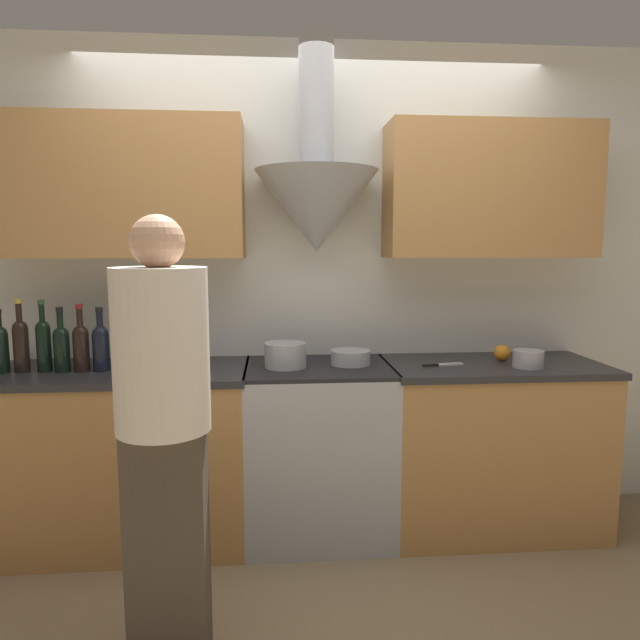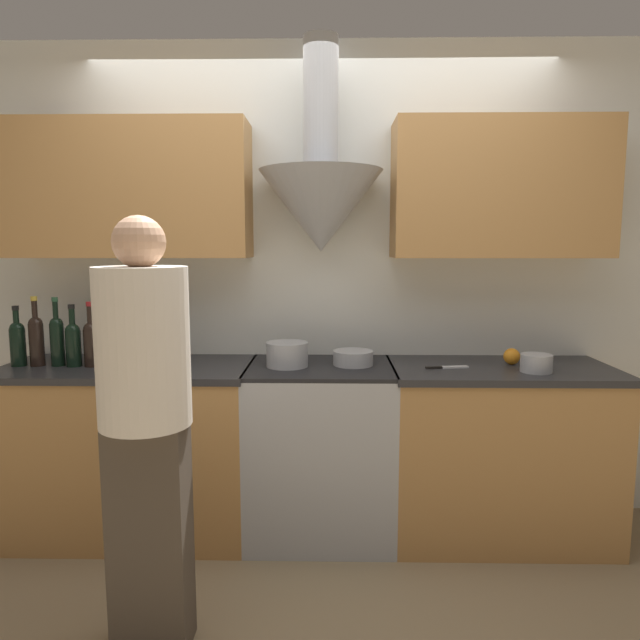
# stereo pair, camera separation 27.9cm
# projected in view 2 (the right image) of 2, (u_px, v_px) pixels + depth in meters

# --- Properties ---
(ground_plane) EXTENTS (12.00, 12.00, 0.00)m
(ground_plane) POSITION_uv_depth(u_px,v_px,m) (319.00, 564.00, 2.72)
(ground_plane) COLOR #847051
(wall_back) EXTENTS (8.40, 0.64, 2.60)m
(wall_back) POSITION_uv_depth(u_px,v_px,m) (317.00, 253.00, 3.12)
(wall_back) COLOR silver
(wall_back) RESTS_ON ground_plane
(counter_left) EXTENTS (1.28, 0.62, 0.90)m
(counter_left) POSITION_uv_depth(u_px,v_px,m) (131.00, 448.00, 3.00)
(counter_left) COLOR #B27F47
(counter_left) RESTS_ON ground_plane
(counter_right) EXTENTS (1.13, 0.62, 0.90)m
(counter_right) POSITION_uv_depth(u_px,v_px,m) (498.00, 451.00, 2.97)
(counter_right) COLOR #B27F47
(counter_right) RESTS_ON ground_plane
(stove_range) EXTENTS (0.75, 0.60, 0.90)m
(stove_range) POSITION_uv_depth(u_px,v_px,m) (320.00, 449.00, 2.99)
(stove_range) COLOR #A8AAAF
(stove_range) RESTS_ON ground_plane
(wine_bottle_0) EXTENTS (0.08, 0.08, 0.31)m
(wine_bottle_0) POSITION_uv_depth(u_px,v_px,m) (18.00, 341.00, 2.91)
(wine_bottle_0) COLOR black
(wine_bottle_0) RESTS_ON counter_left
(wine_bottle_1) EXTENTS (0.07, 0.07, 0.36)m
(wine_bottle_1) POSITION_uv_depth(u_px,v_px,m) (36.00, 338.00, 2.91)
(wine_bottle_1) COLOR black
(wine_bottle_1) RESTS_ON counter_left
(wine_bottle_2) EXTENTS (0.07, 0.07, 0.35)m
(wine_bottle_2) POSITION_uv_depth(u_px,v_px,m) (57.00, 338.00, 2.91)
(wine_bottle_2) COLOR black
(wine_bottle_2) RESTS_ON counter_left
(wine_bottle_3) EXTENTS (0.08, 0.08, 0.32)m
(wine_bottle_3) POSITION_uv_depth(u_px,v_px,m) (73.00, 342.00, 2.90)
(wine_bottle_3) COLOR black
(wine_bottle_3) RESTS_ON counter_left
(wine_bottle_4) EXTENTS (0.08, 0.08, 0.33)m
(wine_bottle_4) POSITION_uv_depth(u_px,v_px,m) (91.00, 341.00, 2.90)
(wine_bottle_4) COLOR black
(wine_bottle_4) RESTS_ON counter_left
(wine_bottle_5) EXTENTS (0.08, 0.08, 0.31)m
(wine_bottle_5) POSITION_uv_depth(u_px,v_px,m) (110.00, 342.00, 2.90)
(wine_bottle_5) COLOR black
(wine_bottle_5) RESTS_ON counter_left
(wine_bottle_6) EXTENTS (0.07, 0.07, 0.36)m
(wine_bottle_6) POSITION_uv_depth(u_px,v_px,m) (130.00, 338.00, 2.91)
(wine_bottle_6) COLOR black
(wine_bottle_6) RESTS_ON counter_left
(wine_bottle_7) EXTENTS (0.07, 0.07, 0.32)m
(wine_bottle_7) POSITION_uv_depth(u_px,v_px,m) (148.00, 341.00, 2.90)
(wine_bottle_7) COLOR black
(wine_bottle_7) RESTS_ON counter_left
(wine_bottle_8) EXTENTS (0.07, 0.07, 0.35)m
(wine_bottle_8) POSITION_uv_depth(u_px,v_px,m) (164.00, 339.00, 2.89)
(wine_bottle_8) COLOR black
(wine_bottle_8) RESTS_ON counter_left
(stock_pot) EXTENTS (0.21, 0.21, 0.12)m
(stock_pot) POSITION_uv_depth(u_px,v_px,m) (287.00, 354.00, 2.90)
(stock_pot) COLOR #A8AAAF
(stock_pot) RESTS_ON stove_range
(mixing_bowl) EXTENTS (0.21, 0.21, 0.07)m
(mixing_bowl) POSITION_uv_depth(u_px,v_px,m) (353.00, 358.00, 2.94)
(mixing_bowl) COLOR #A8AAAF
(mixing_bowl) RESTS_ON stove_range
(orange_fruit) EXTENTS (0.08, 0.08, 0.08)m
(orange_fruit) POSITION_uv_depth(u_px,v_px,m) (512.00, 356.00, 2.95)
(orange_fruit) COLOR orange
(orange_fruit) RESTS_ON counter_right
(saucepan) EXTENTS (0.15, 0.15, 0.09)m
(saucepan) POSITION_uv_depth(u_px,v_px,m) (536.00, 363.00, 2.78)
(saucepan) COLOR #A8AAAF
(saucepan) RESTS_ON counter_right
(chefs_knife) EXTENTS (0.22, 0.07, 0.01)m
(chefs_knife) POSITION_uv_depth(u_px,v_px,m) (447.00, 367.00, 2.87)
(chefs_knife) COLOR silver
(chefs_knife) RESTS_ON counter_right
(person_foreground_left) EXTENTS (0.33, 0.33, 1.62)m
(person_foreground_left) POSITION_uv_depth(u_px,v_px,m) (146.00, 418.00, 2.06)
(person_foreground_left) COLOR #473D33
(person_foreground_left) RESTS_ON ground_plane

